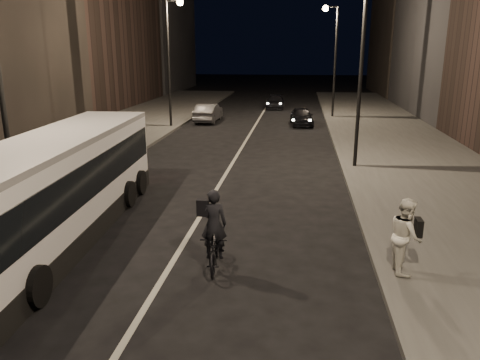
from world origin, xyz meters
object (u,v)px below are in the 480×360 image
(streetlight_right_mid, at_px, (356,45))
(car_far, at_px, (275,102))
(cyclist_on_bicycle, at_px, (215,242))
(car_mid, at_px, (208,113))
(city_bus, at_px, (58,183))
(streetlight_right_far, at_px, (332,47))
(streetlight_left_far, at_px, (172,46))
(car_near, at_px, (302,117))
(streetlight_left_near, at_px, (3,43))
(pedestrian_woman, at_px, (406,236))

(streetlight_right_mid, relative_size, car_far, 2.07)
(cyclist_on_bicycle, height_order, car_mid, cyclist_on_bicycle)
(city_bus, bearing_deg, streetlight_right_mid, 41.82)
(streetlight_right_far, height_order, streetlight_left_far, same)
(streetlight_left_far, relative_size, city_bus, 0.75)
(city_bus, relative_size, car_near, 3.03)
(streetlight_right_mid, bearing_deg, city_bus, -134.84)
(streetlight_right_mid, xyz_separation_m, car_mid, (-8.93, 13.02, -4.68))
(car_far, bearing_deg, streetlight_left_near, -102.88)
(streetlight_left_far, distance_m, car_far, 14.17)
(streetlight_left_near, height_order, city_bus, streetlight_left_near)
(car_mid, bearing_deg, pedestrian_woman, 112.31)
(streetlight_right_mid, relative_size, city_bus, 0.75)
(car_near, bearing_deg, streetlight_right_far, 54.54)
(streetlight_right_far, relative_size, car_far, 2.07)
(cyclist_on_bicycle, bearing_deg, car_far, 85.42)
(streetlight_left_near, relative_size, streetlight_left_far, 1.00)
(streetlight_right_mid, xyz_separation_m, city_bus, (-8.93, -8.98, -3.79))
(cyclist_on_bicycle, relative_size, pedestrian_woman, 1.16)
(streetlight_left_near, bearing_deg, car_far, 78.26)
(cyclist_on_bicycle, bearing_deg, streetlight_left_near, 154.00)
(car_mid, bearing_deg, city_bus, 90.86)
(streetlight_right_far, bearing_deg, streetlight_right_mid, -90.00)
(car_near, height_order, car_mid, car_mid)
(streetlight_left_near, height_order, car_mid, streetlight_left_near)
(car_near, bearing_deg, streetlight_left_near, -118.71)
(streetlight_left_far, height_order, cyclist_on_bicycle, streetlight_left_far)
(streetlight_left_near, bearing_deg, streetlight_right_mid, 36.88)
(streetlight_left_near, relative_size, city_bus, 0.75)
(streetlight_right_far, height_order, car_near, streetlight_right_far)
(streetlight_left_far, xyz_separation_m, car_near, (8.56, 2.29, -4.75))
(streetlight_right_far, bearing_deg, streetlight_left_near, -113.96)
(streetlight_right_far, height_order, cyclist_on_bicycle, streetlight_right_far)
(streetlight_right_mid, relative_size, car_near, 2.27)
(streetlight_left_far, distance_m, car_near, 10.05)
(city_bus, xyz_separation_m, car_mid, (-0.00, 22.01, -0.90))
(car_near, bearing_deg, pedestrian_woman, -89.86)
(streetlight_left_far, relative_size, car_far, 2.07)
(streetlight_right_far, bearing_deg, streetlight_left_far, -150.64)
(streetlight_right_far, distance_m, streetlight_left_far, 12.24)
(cyclist_on_bicycle, relative_size, car_near, 0.58)
(cyclist_on_bicycle, distance_m, car_far, 32.29)
(car_far, bearing_deg, car_near, -77.23)
(streetlight_right_far, distance_m, streetlight_left_near, 26.26)
(car_far, bearing_deg, streetlight_right_mid, -79.56)
(streetlight_left_far, relative_size, cyclist_on_bicycle, 3.91)
(streetlight_left_far, bearing_deg, car_mid, 60.20)
(pedestrian_woman, relative_size, car_far, 0.46)
(city_bus, bearing_deg, car_mid, 86.65)
(streetlight_left_far, bearing_deg, cyclist_on_bicycle, -72.47)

